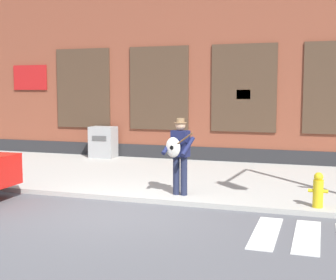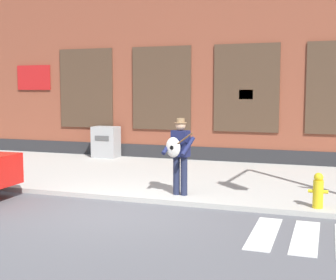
# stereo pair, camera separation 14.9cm
# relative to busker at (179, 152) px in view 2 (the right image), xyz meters

# --- Properties ---
(ground_plane) EXTENTS (160.00, 160.00, 0.00)m
(ground_plane) POSITION_rel_busker_xyz_m (-0.87, -1.47, -1.07)
(ground_plane) COLOR #56565B
(sidewalk) EXTENTS (28.00, 5.76, 0.11)m
(sidewalk) POSITION_rel_busker_xyz_m (-0.87, 2.33, -1.02)
(sidewalk) COLOR #ADAAA3
(sidewalk) RESTS_ON ground
(building_backdrop) EXTENTS (28.00, 4.06, 6.79)m
(building_backdrop) POSITION_rel_busker_xyz_m (-0.87, 7.20, 2.32)
(building_backdrop) COLOR brown
(building_backdrop) RESTS_ON ground
(busker) EXTENTS (0.72, 0.63, 1.69)m
(busker) POSITION_rel_busker_xyz_m (0.00, 0.00, 0.00)
(busker) COLOR #1E233D
(busker) RESTS_ON sidewalk
(utility_box) EXTENTS (0.87, 0.61, 1.06)m
(utility_box) POSITION_rel_busker_xyz_m (-4.18, 4.76, -0.43)
(utility_box) COLOR #9E9E9E
(utility_box) RESTS_ON sidewalk
(fire_hydrant) EXTENTS (0.38, 0.20, 0.70)m
(fire_hydrant) POSITION_rel_busker_xyz_m (2.92, -0.20, -0.62)
(fire_hydrant) COLOR gold
(fire_hydrant) RESTS_ON sidewalk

